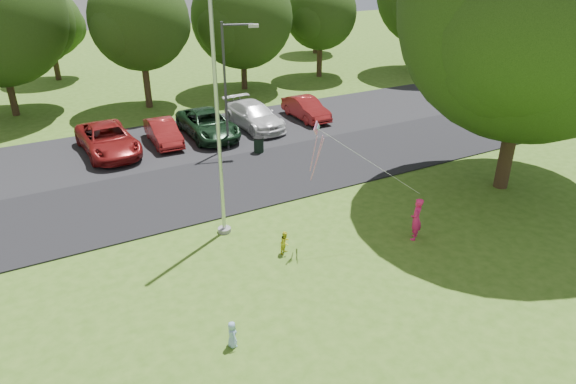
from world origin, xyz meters
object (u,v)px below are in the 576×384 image
big_tree (535,15)px  kite (319,142)px  trash_can (259,145)px  woman (416,219)px  flagpole (218,128)px  child_yellow (285,242)px  street_lamp (230,76)px  child_blue (232,334)px

big_tree → kite: (-9.69, 0.18, -3.60)m
trash_can → woman: (1.32, -10.64, 0.39)m
flagpole → trash_can: bearing=55.0°
child_yellow → big_tree: bearing=-30.8°
street_lamp → kite: street_lamp is taller
street_lamp → child_yellow: size_ratio=7.60×
flagpole → street_lamp: size_ratio=1.52×
trash_can → child_blue: trash_can is taller
trash_can → child_yellow: bearing=-110.3°
flagpole → woman: flagpole is taller
street_lamp → child_yellow: (-2.43, -10.36, -3.52)m
flagpole → street_lamp: (3.77, 7.92, -0.21)m
street_lamp → child_yellow: street_lamp is taller
child_blue → street_lamp: bearing=-20.7°
child_blue → big_tree: bearing=-73.8°
street_lamp → child_yellow: bearing=-86.2°
big_tree → child_yellow: bearing=-179.5°
big_tree → woman: bearing=-166.5°
woman → flagpole: bearing=-72.7°
child_blue → child_yellow: bearing=-42.9°
trash_can → kite: kite is taller
trash_can → child_blue: (-6.90, -12.64, -0.04)m
trash_can → street_lamp: bearing=129.3°
trash_can → child_blue: size_ratio=1.08×
street_lamp → trash_can: (0.96, -1.17, -3.52)m
kite → child_yellow: bearing=153.9°
flagpole → kite: size_ratio=2.83×
trash_can → big_tree: big_tree is taller
child_blue → trash_can: bearing=-26.1°
trash_can → kite: bearing=-102.1°
trash_can → child_yellow: (-3.39, -9.19, -0.01)m
street_lamp → child_blue: street_lamp is taller
trash_can → woman: woman is taller
big_tree → kite: size_ratio=3.72×
trash_can → child_yellow: size_ratio=1.01×
child_blue → flagpole: bearing=-17.7°
woman → kite: kite is taller
woman → child_yellow: 4.95m
big_tree → street_lamp: bearing=130.4°
flagpole → big_tree: bearing=-10.6°
flagpole → child_yellow: 4.65m
flagpole → street_lamp: bearing=64.5°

